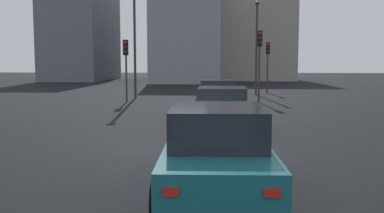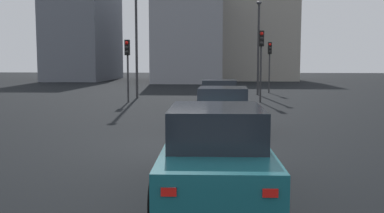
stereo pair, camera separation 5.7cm
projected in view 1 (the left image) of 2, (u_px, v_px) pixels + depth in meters
ground_plane at (163, 148)px, 12.72m from camera, size 160.00×160.00×0.20m
car_beige_left_lead at (218, 95)px, 21.59m from camera, size 4.22×2.11×1.50m
car_white_left_second at (222, 109)px, 15.27m from camera, size 4.17×2.15×1.51m
car_teal_left_third at (217, 152)px, 7.85m from camera, size 4.77×2.12×1.62m
traffic_light_near_left at (126, 57)px, 25.46m from camera, size 0.32×0.29×3.65m
traffic_light_near_right at (268, 56)px, 32.99m from camera, size 0.32×0.28×3.84m
traffic_light_far_left at (260, 51)px, 25.32m from camera, size 0.32×0.29×4.17m
street_lamp_kerbside at (134, 17)px, 28.18m from camera, size 0.56×0.36×9.15m
street_lamp_far at (257, 39)px, 30.90m from camera, size 0.56×0.36×6.61m
building_facade_left at (252, 37)px, 56.96m from camera, size 10.37×10.13×11.10m
building_facade_center at (188, 34)px, 52.19m from camera, size 14.32×7.65×11.28m
building_facade_right at (82, 32)px, 56.40m from camera, size 14.09×6.82×12.35m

